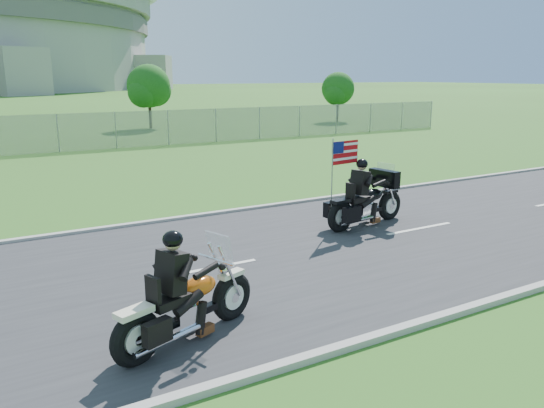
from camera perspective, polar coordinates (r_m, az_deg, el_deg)
ground at (r=12.09m, az=1.95°, el=-5.49°), size 420.00×420.00×0.00m
road at (r=12.08m, az=1.95°, el=-5.40°), size 120.00×8.00×0.04m
curb_north at (r=15.52m, az=-5.89°, el=-1.00°), size 120.00×0.18×0.12m
curb_south at (r=9.14m, az=15.67°, el=-12.30°), size 120.00×0.18×0.12m
tree_fence_near at (r=41.55m, az=-13.07°, el=12.03°), size 3.52×3.28×4.75m
tree_fence_far at (r=47.04m, az=7.12°, el=12.03°), size 3.08×2.87×4.20m
motorcycle_lead at (r=8.24m, az=-9.32°, el=-10.88°), size 2.62×1.28×1.83m
motorcycle_follow at (r=14.38m, az=10.07°, el=0.07°), size 2.78×1.05×2.33m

